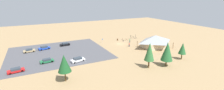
{
  "coord_description": "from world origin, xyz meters",
  "views": [
    {
      "loc": [
        35.88,
        63.38,
        20.76
      ],
      "look_at": [
        5.91,
        3.66,
        1.2
      ],
      "focal_mm": 25.87,
      "sensor_mm": 36.0,
      "label": 1
    }
  ],
  "objects_px": {
    "bicycle_red_yard_front": "(122,39)",
    "bicycle_black_near_porch": "(133,37)",
    "car_red_end_stall": "(16,70)",
    "bicycle_green_near_sign": "(131,36)",
    "bicycle_silver_lone_east": "(130,38)",
    "pine_east": "(64,63)",
    "bicycle_white_yard_left": "(135,36)",
    "car_green_mid_lot": "(47,61)",
    "visitor_by_pavilion": "(129,45)",
    "visitor_crossing_yard": "(130,41)",
    "car_tan_second_row": "(29,50)",
    "car_blue_by_curb": "(44,48)",
    "car_white_near_entry": "(78,60)",
    "pine_far_west": "(167,51)",
    "bicycle_purple_edge_north": "(123,41)",
    "pine_midwest": "(183,48)",
    "car_black_back_corner": "(65,44)",
    "bike_pavilion": "(155,41)",
    "bicycle_orange_yard_right": "(126,40)",
    "bicycle_blue_yard_center": "(135,38)",
    "lot_sign": "(102,40)",
    "trash_bin": "(118,40)",
    "pine_mideast": "(150,52)"
  },
  "relations": [
    {
      "from": "visitor_by_pavilion",
      "to": "visitor_crossing_yard",
      "type": "xyz_separation_m",
      "value": [
        -3.9,
        -5.63,
        0.04
      ]
    },
    {
      "from": "trash_bin",
      "to": "bicycle_blue_yard_center",
      "type": "bearing_deg",
      "value": 174.78
    },
    {
      "from": "bicycle_white_yard_left",
      "to": "car_green_mid_lot",
      "type": "bearing_deg",
      "value": 21.07
    },
    {
      "from": "car_tan_second_row",
      "to": "car_white_near_entry",
      "type": "bearing_deg",
      "value": 128.42
    },
    {
      "from": "bicycle_black_near_porch",
      "to": "car_red_end_stall",
      "type": "relative_size",
      "value": 0.35
    },
    {
      "from": "bicycle_silver_lone_east",
      "to": "visitor_by_pavilion",
      "type": "relative_size",
      "value": 0.91
    },
    {
      "from": "car_red_end_stall",
      "to": "visitor_by_pavilion",
      "type": "xyz_separation_m",
      "value": [
        -43.25,
        -7.25,
        0.24
      ]
    },
    {
      "from": "trash_bin",
      "to": "pine_mideast",
      "type": "distance_m",
      "value": 34.8
    },
    {
      "from": "bike_pavilion",
      "to": "car_tan_second_row",
      "type": "bearing_deg",
      "value": -19.84
    },
    {
      "from": "bicycle_blue_yard_center",
      "to": "car_black_back_corner",
      "type": "bearing_deg",
      "value": -5.06
    },
    {
      "from": "bicycle_silver_lone_east",
      "to": "car_blue_by_curb",
      "type": "height_order",
      "value": "car_blue_by_curb"
    },
    {
      "from": "bicycle_green_near_sign",
      "to": "bicycle_silver_lone_east",
      "type": "height_order",
      "value": "bicycle_green_near_sign"
    },
    {
      "from": "bicycle_orange_yard_right",
      "to": "bicycle_blue_yard_center",
      "type": "relative_size",
      "value": 0.72
    },
    {
      "from": "car_blue_by_curb",
      "to": "car_black_back_corner",
      "type": "bearing_deg",
      "value": -167.47
    },
    {
      "from": "pine_far_west",
      "to": "car_blue_by_curb",
      "type": "distance_m",
      "value": 48.49
    },
    {
      "from": "bicycle_orange_yard_right",
      "to": "bicycle_green_near_sign",
      "type": "relative_size",
      "value": 0.73
    },
    {
      "from": "visitor_crossing_yard",
      "to": "bicycle_white_yard_left",
      "type": "bearing_deg",
      "value": -135.94
    },
    {
      "from": "car_tan_second_row",
      "to": "visitor_by_pavilion",
      "type": "xyz_separation_m",
      "value": [
        -39.67,
        11.21,
        0.21
      ]
    },
    {
      "from": "car_tan_second_row",
      "to": "car_red_end_stall",
      "type": "relative_size",
      "value": 0.95
    },
    {
      "from": "pine_midwest",
      "to": "car_green_mid_lot",
      "type": "bearing_deg",
      "value": -22.81
    },
    {
      "from": "pine_east",
      "to": "bicycle_white_yard_left",
      "type": "height_order",
      "value": "pine_east"
    },
    {
      "from": "car_blue_by_curb",
      "to": "car_green_mid_lot",
      "type": "relative_size",
      "value": 1.07
    },
    {
      "from": "bicycle_white_yard_left",
      "to": "car_green_mid_lot",
      "type": "xyz_separation_m",
      "value": [
        48.23,
        18.58,
        0.35
      ]
    },
    {
      "from": "bicycle_red_yard_front",
      "to": "car_white_near_entry",
      "type": "distance_m",
      "value": 33.53
    },
    {
      "from": "lot_sign",
      "to": "bicycle_purple_edge_north",
      "type": "relative_size",
      "value": 1.68
    },
    {
      "from": "pine_mideast",
      "to": "bicycle_blue_yard_center",
      "type": "relative_size",
      "value": 4.61
    },
    {
      "from": "pine_east",
      "to": "visitor_by_pavilion",
      "type": "relative_size",
      "value": 4.02
    },
    {
      "from": "bicycle_green_near_sign",
      "to": "car_red_end_stall",
      "type": "xyz_separation_m",
      "value": [
        54.28,
        23.06,
        0.31
      ]
    },
    {
      "from": "car_blue_by_curb",
      "to": "car_black_back_corner",
      "type": "height_order",
      "value": "car_blue_by_curb"
    },
    {
      "from": "pine_midwest",
      "to": "car_red_end_stall",
      "type": "xyz_separation_m",
      "value": [
        51.3,
        -14.05,
        -3.29
      ]
    },
    {
      "from": "bicycle_white_yard_left",
      "to": "car_black_back_corner",
      "type": "height_order",
      "value": "car_black_back_corner"
    },
    {
      "from": "trash_bin",
      "to": "pine_east",
      "type": "bearing_deg",
      "value": 43.79
    },
    {
      "from": "bicycle_white_yard_left",
      "to": "bicycle_blue_yard_center",
      "type": "height_order",
      "value": "bicycle_blue_yard_center"
    },
    {
      "from": "bicycle_red_yard_front",
      "to": "bicycle_black_near_porch",
      "type": "bearing_deg",
      "value": -162.98
    },
    {
      "from": "pine_east",
      "to": "car_black_back_corner",
      "type": "bearing_deg",
      "value": -100.69
    },
    {
      "from": "bike_pavilion",
      "to": "bicycle_black_near_porch",
      "type": "bearing_deg",
      "value": -95.84
    },
    {
      "from": "car_black_back_corner",
      "to": "pine_midwest",
      "type": "bearing_deg",
      "value": 133.24
    },
    {
      "from": "visitor_by_pavilion",
      "to": "visitor_crossing_yard",
      "type": "height_order",
      "value": "visitor_crossing_yard"
    },
    {
      "from": "trash_bin",
      "to": "car_blue_by_curb",
      "type": "relative_size",
      "value": 0.19
    },
    {
      "from": "bicycle_black_near_porch",
      "to": "car_red_end_stall",
      "type": "bearing_deg",
      "value": 21.02
    },
    {
      "from": "car_green_mid_lot",
      "to": "visitor_by_pavilion",
      "type": "xyz_separation_m",
      "value": [
        -34.48,
        -3.42,
        0.23
      ]
    },
    {
      "from": "pine_east",
      "to": "car_white_near_entry",
      "type": "xyz_separation_m",
      "value": [
        -6.36,
        -11.68,
        -4.21
      ]
    },
    {
      "from": "bike_pavilion",
      "to": "bicycle_green_near_sign",
      "type": "bearing_deg",
      "value": -95.27
    },
    {
      "from": "bicycle_purple_edge_north",
      "to": "visitor_by_pavilion",
      "type": "bearing_deg",
      "value": 77.27
    },
    {
      "from": "bicycle_orange_yard_right",
      "to": "bicycle_blue_yard_center",
      "type": "height_order",
      "value": "bicycle_orange_yard_right"
    },
    {
      "from": "pine_far_west",
      "to": "bicycle_red_yard_front",
      "type": "relative_size",
      "value": 4.4
    },
    {
      "from": "pine_midwest",
      "to": "bicycle_black_near_porch",
      "type": "bearing_deg",
      "value": -94.87
    },
    {
      "from": "pine_east",
      "to": "pine_midwest",
      "type": "xyz_separation_m",
      "value": [
        -39.49,
        2.42,
        -0.98
      ]
    },
    {
      "from": "car_tan_second_row",
      "to": "pine_east",
      "type": "bearing_deg",
      "value": 105.31
    },
    {
      "from": "bike_pavilion",
      "to": "car_tan_second_row",
      "type": "relative_size",
      "value": 2.82
    }
  ]
}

